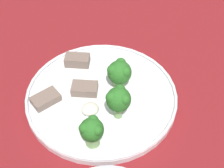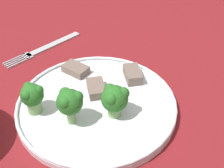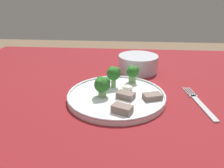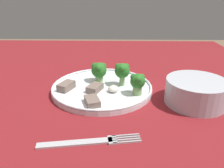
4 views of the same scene
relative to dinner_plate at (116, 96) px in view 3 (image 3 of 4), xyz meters
name	(u,v)px [view 3 (image 3 of 4)]	position (x,y,z in m)	size (l,w,h in m)	color
table	(109,126)	(-0.02, -0.02, -0.09)	(1.26, 1.19, 0.71)	maroon
dinner_plate	(116,96)	(0.00, 0.00, 0.00)	(0.28, 0.28, 0.02)	white
fork	(199,103)	(0.23, -0.01, -0.01)	(0.05, 0.19, 0.00)	#B2B2B7
cream_bowl	(138,64)	(0.07, 0.24, 0.02)	(0.15, 0.15, 0.06)	#B7BCC6
broccoli_floret_near_rim_left	(114,73)	(-0.01, 0.06, 0.05)	(0.04, 0.04, 0.06)	#7FA866
broccoli_floret_center_left	(102,85)	(-0.04, -0.01, 0.04)	(0.05, 0.04, 0.06)	#7FA866
broccoli_floret_back_left	(133,72)	(0.05, 0.09, 0.04)	(0.04, 0.04, 0.06)	#7FA866
meat_slice_front_slice	(152,96)	(0.10, -0.02, 0.01)	(0.06, 0.05, 0.01)	#756056
meat_slice_middle_slice	(122,109)	(0.02, -0.10, 0.01)	(0.06, 0.05, 0.02)	#756056
meat_slice_rear_slice	(126,95)	(0.03, -0.02, 0.01)	(0.06, 0.05, 0.02)	#756056
sauce_dollop	(128,88)	(0.03, 0.03, 0.01)	(0.03, 0.03, 0.02)	silver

